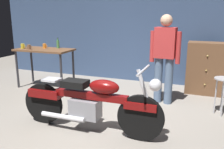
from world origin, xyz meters
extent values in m
plane|color=gray|center=(0.00, 0.00, 0.00)|extent=(12.00, 12.00, 0.00)
cube|color=#384C70|center=(0.00, 2.80, 1.55)|extent=(8.00, 0.12, 3.10)
cube|color=brown|center=(-1.96, 1.46, 0.88)|extent=(1.30, 0.64, 0.04)
cylinder|color=#2D2D33|center=(-2.55, 1.20, 0.43)|extent=(0.05, 0.05, 0.86)
cylinder|color=#2D2D33|center=(-1.37, 1.20, 0.43)|extent=(0.05, 0.05, 0.86)
cylinder|color=#2D2D33|center=(-2.55, 1.72, 0.43)|extent=(0.05, 0.05, 0.86)
cylinder|color=#2D2D33|center=(-1.37, 1.72, 0.43)|extent=(0.05, 0.05, 0.86)
cylinder|color=black|center=(0.73, -0.18, 0.32)|extent=(0.64, 0.07, 0.64)
cylinder|color=black|center=(-0.82, -0.18, 0.32)|extent=(0.64, 0.07, 0.64)
cube|color=maroon|center=(0.73, -0.18, 0.50)|extent=(0.44, 0.14, 0.10)
cube|color=maroon|center=(-0.77, -0.18, 0.50)|extent=(0.52, 0.18, 0.12)
cube|color=gray|center=(-0.10, -0.18, 0.34)|extent=(0.44, 0.24, 0.28)
cube|color=maroon|center=(0.00, -0.18, 0.55)|extent=(1.10, 0.10, 0.10)
ellipsoid|color=maroon|center=(0.20, -0.18, 0.70)|extent=(0.44, 0.22, 0.20)
cube|color=black|center=(-0.25, -0.18, 0.70)|extent=(0.36, 0.24, 0.10)
cube|color=silver|center=(-0.65, -0.18, 0.72)|extent=(0.24, 0.20, 0.03)
cylinder|color=silver|center=(0.79, -0.18, 0.65)|extent=(0.26, 0.05, 0.68)
cylinder|color=silver|center=(0.75, -0.18, 0.98)|extent=(0.03, 0.60, 0.03)
sphere|color=silver|center=(0.91, -0.18, 0.80)|extent=(0.16, 0.16, 0.16)
cylinder|color=silver|center=(-0.40, -0.32, 0.22)|extent=(0.70, 0.07, 0.07)
cylinder|color=slate|center=(0.87, 1.38, 0.44)|extent=(0.15, 0.15, 0.88)
cylinder|color=slate|center=(0.67, 1.39, 0.44)|extent=(0.15, 0.15, 0.88)
cube|color=#BF3333|center=(0.77, 1.38, 1.16)|extent=(0.40, 0.25, 0.56)
cylinder|color=#BF3333|center=(1.01, 1.36, 1.08)|extent=(0.09, 0.09, 0.58)
cylinder|color=#BF3333|center=(0.53, 1.41, 1.08)|extent=(0.09, 0.09, 0.58)
sphere|color=tan|center=(0.77, 1.38, 1.56)|extent=(0.22, 0.22, 0.22)
cylinder|color=#B2B2B7|center=(1.81, 1.28, 0.31)|extent=(0.02, 0.02, 0.62)
cylinder|color=#B2B2B7|center=(1.70, 1.17, 0.31)|extent=(0.02, 0.02, 0.62)
cylinder|color=#B2B2B7|center=(1.81, 1.06, 0.31)|extent=(0.02, 0.02, 0.62)
cube|color=brown|center=(1.52, 2.30, 0.55)|extent=(0.80, 0.44, 1.10)
sphere|color=tan|center=(1.52, 2.07, 0.85)|extent=(0.04, 0.04, 0.04)
sphere|color=tan|center=(1.52, 2.07, 0.55)|extent=(0.04, 0.04, 0.04)
sphere|color=tan|center=(1.52, 2.07, 0.25)|extent=(0.04, 0.04, 0.04)
cylinder|color=orange|center=(-2.01, 1.55, 0.95)|extent=(0.08, 0.08, 0.11)
torus|color=orange|center=(-1.97, 1.55, 0.96)|extent=(0.06, 0.01, 0.06)
cylinder|color=brown|center=(-2.24, 1.29, 0.95)|extent=(0.08, 0.08, 0.10)
torus|color=brown|center=(-2.19, 1.29, 0.96)|extent=(0.06, 0.01, 0.06)
cylinder|color=yellow|center=(-2.45, 1.34, 0.95)|extent=(0.08, 0.08, 0.11)
torus|color=yellow|center=(-2.41, 1.34, 0.96)|extent=(0.06, 0.01, 0.06)
cylinder|color=#4C8C4C|center=(-1.72, 1.67, 0.99)|extent=(0.06, 0.06, 0.18)
cylinder|color=#4C8C4C|center=(-1.72, 1.67, 1.10)|extent=(0.03, 0.03, 0.05)
cylinder|color=black|center=(-1.72, 1.67, 1.14)|extent=(0.03, 0.03, 0.01)
camera|label=1|loc=(1.45, -3.14, 1.68)|focal=39.07mm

